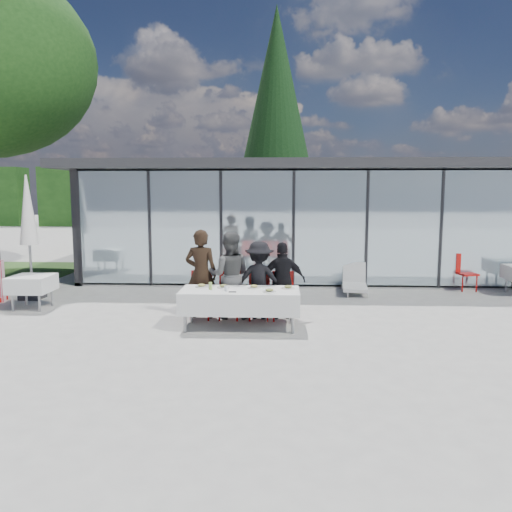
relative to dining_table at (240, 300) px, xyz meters
The scene contains 26 objects.
ground 0.55m from the dining_table, ahead, with size 90.00×90.00×0.00m, color #A5A29C.
pavilion 8.60m from the dining_table, 75.58° to the left, with size 14.80×8.80×3.44m.
treeline 28.13m from the dining_table, 93.88° to the left, with size 62.50×2.00×4.40m.
dining_table is the anchor object (origin of this frame).
diner_a 1.22m from the dining_table, 138.11° to the left, with size 0.67×0.67×1.84m, color black.
diner_chair_a 1.14m from the dining_table, 138.99° to the left, with size 0.44×0.44×0.97m.
diner_b 0.89m from the dining_table, 109.68° to the left, with size 0.87×0.87×1.79m, color #535353.
diner_chair_b 0.80m from the dining_table, 110.25° to the left, with size 0.44×0.44×0.97m.
diner_c 0.88m from the dining_table, 66.37° to the left, with size 1.03×1.03×1.60m, color black.
diner_chair_c 0.82m from the dining_table, 65.72° to the left, with size 0.44×0.44×0.97m.
diner_d 1.16m from the dining_table, 43.18° to the left, with size 0.92×0.92×1.58m, color black.
diner_chair_d 1.11m from the dining_table, 42.31° to the left, with size 0.44×0.44×0.97m.
plate_a 0.83m from the dining_table, 164.68° to the left, with size 0.26×0.26×0.07m.
plate_b 0.45m from the dining_table, 153.20° to the left, with size 0.26×0.26×0.07m.
plate_c 0.39m from the dining_table, 30.61° to the left, with size 0.26×0.26×0.07m.
plate_d 0.96m from the dining_table, ahead, with size 0.26×0.26×0.07m.
plate_extra 0.65m from the dining_table, 20.48° to the right, with size 0.26×0.26×0.07m.
juice_bottle 0.63m from the dining_table, behind, with size 0.06×0.06×0.14m, color #8BB54B.
drinking_glasses 0.39m from the dining_table, 151.67° to the right, with size 0.07×0.07×0.10m.
folded_eyeglasses 0.36m from the dining_table, 114.63° to the right, with size 0.14×0.03×0.01m, color black.
spare_table_left 4.98m from the dining_table, 163.64° to the left, with size 0.86×0.86×0.74m.
spare_chair_a 6.92m from the dining_table, 34.77° to the left, with size 0.52×0.52×0.97m.
spare_chair_b 7.24m from the dining_table, 35.75° to the left, with size 0.46×0.46×0.97m.
market_umbrella 5.95m from the dining_table, 155.75° to the left, with size 0.50×0.50×3.00m.
lounger 4.50m from the dining_table, 52.78° to the left, with size 0.74×1.39×0.72m.
conifer_tree 14.12m from the dining_table, 87.37° to the left, with size 4.00×4.00×10.50m.
Camera 1 is at (0.64, -9.32, 2.61)m, focal length 35.00 mm.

